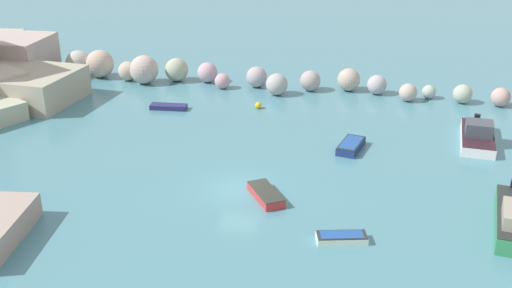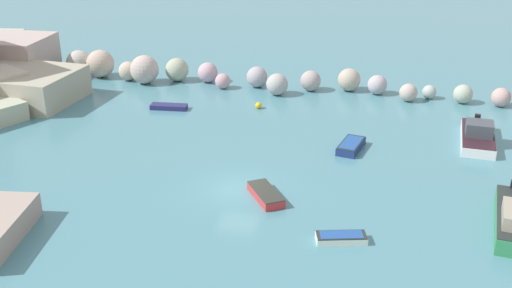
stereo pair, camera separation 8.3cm
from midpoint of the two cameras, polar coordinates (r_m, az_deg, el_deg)
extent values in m
plane|color=teal|center=(39.50, -1.62, -4.24)|extent=(160.00, 160.00, 0.00)
cube|color=#A69F8A|center=(59.10, -20.64, 5.08)|extent=(9.40, 7.93, 2.76)
cube|color=#B6A29B|center=(66.27, -21.34, 7.48)|extent=(6.50, 6.56, 4.23)
sphere|color=#B7B0A4|center=(65.65, -16.14, 7.27)|extent=(2.60, 2.60, 2.60)
sphere|color=#BFA694|center=(64.43, -14.28, 7.27)|extent=(2.80, 2.80, 2.80)
sphere|color=#BEAB96|center=(62.82, -11.79, 6.68)|extent=(1.91, 1.91, 1.91)
sphere|color=#BCA79F|center=(61.39, -10.32, 6.85)|extent=(2.80, 2.80, 2.80)
sphere|color=#A4A890|center=(61.75, -7.34, 6.89)|extent=(2.31, 2.31, 2.31)
sphere|color=#BF9AA9|center=(61.08, -4.48, 6.67)|extent=(1.98, 1.98, 1.98)
sphere|color=#BE929B|center=(59.07, -3.08, 5.88)|extent=(1.47, 1.47, 1.47)
sphere|color=#A39AA2|center=(59.37, 0.13, 6.28)|extent=(2.01, 2.01, 2.01)
sphere|color=#A9A3A2|center=(57.08, 2.03, 5.59)|extent=(2.04, 2.04, 2.04)
sphere|color=#A79796|center=(58.49, 5.16, 5.89)|extent=(1.95, 1.95, 1.95)
sphere|color=#AF9F8D|center=(58.92, 8.71, 5.95)|extent=(2.15, 2.15, 2.15)
sphere|color=#ABA2A8|center=(58.40, 11.29, 5.44)|extent=(1.82, 1.82, 1.82)
sphere|color=#B2A197|center=(57.08, 14.07, 4.68)|extent=(1.62, 1.62, 1.62)
sphere|color=#A4ADA6|center=(58.31, 15.89, 4.69)|extent=(1.27, 1.27, 1.27)
sphere|color=#A2AB98|center=(57.89, 18.78, 4.43)|extent=(1.71, 1.71, 1.71)
sphere|color=#B7958E|center=(58.18, 21.92, 4.07)|extent=(1.69, 1.69, 1.69)
sphere|color=gold|center=(53.65, 0.28, 3.62)|extent=(0.57, 0.57, 0.57)
cube|color=#BC3232|center=(38.27, 0.96, -4.76)|extent=(2.92, 3.49, 0.49)
cube|color=#2F312A|center=(38.14, 0.96, -4.39)|extent=(2.86, 3.42, 0.06)
cube|color=navy|center=(54.08, -8.09, 3.46)|extent=(3.27, 1.33, 0.42)
cube|color=navy|center=(45.73, 8.90, -0.22)|extent=(2.02, 3.41, 0.52)
cube|color=#1B292A|center=(45.62, 8.92, 0.11)|extent=(1.98, 3.34, 0.06)
cube|color=#234C93|center=(45.62, 8.92, 0.12)|extent=(1.71, 2.90, 0.08)
cube|color=white|center=(34.25, 8.02, -8.72)|extent=(2.95, 1.71, 0.38)
cube|color=#272C28|center=(34.13, 8.04, -8.40)|extent=(2.89, 1.68, 0.06)
cube|color=#234C93|center=(34.13, 8.04, -8.39)|extent=(2.50, 1.45, 0.08)
cube|color=silver|center=(49.39, 20.00, 0.51)|extent=(2.84, 6.56, 0.71)
cube|color=#2F1A22|center=(49.25, 20.06, 0.93)|extent=(2.79, 6.43, 0.06)
cube|color=#3F444C|center=(48.69, 20.15, 1.32)|extent=(2.09, 1.93, 1.09)
cube|color=black|center=(52.04, 20.00, 2.35)|extent=(0.47, 0.39, 0.50)
camera|label=1|loc=(0.04, -89.95, 0.02)|focal=42.89mm
camera|label=2|loc=(0.04, 90.05, -0.02)|focal=42.89mm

